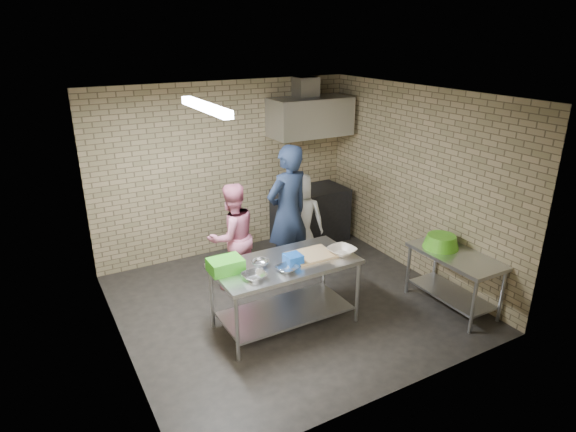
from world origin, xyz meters
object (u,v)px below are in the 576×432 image
object	(u,v)px
green_basin	(441,241)
woman_white	(301,220)
side_counter	(453,281)
green_crate	(226,265)
woman_pink	(232,237)
prep_table	(285,293)
blue_tub	(293,259)
stove	(310,215)
bottle_red	(307,119)
man_navy	(288,213)
bottle_green	(327,118)

from	to	relation	value
green_basin	woman_white	distance (m)	2.10
side_counter	green_crate	bearing A→B (deg)	163.62
green_crate	woman_pink	bearing A→B (deg)	63.46
green_crate	prep_table	bearing A→B (deg)	-9.73
side_counter	green_crate	xyz separation A→B (m)	(-2.78, 0.82, 0.55)
green_crate	green_basin	bearing A→B (deg)	-11.61
blue_tub	green_basin	bearing A→B (deg)	-9.79
prep_table	side_counter	bearing A→B (deg)	-18.54
stove	side_counter	bearing A→B (deg)	-80.71
green_crate	bottle_red	bearing A→B (deg)	42.45
stove	man_navy	size ratio (longest dim) A/B	0.61
woman_pink	bottle_green	bearing A→B (deg)	-162.17
bottle_green	woman_pink	world-z (taller)	bottle_green
side_counter	bottle_red	distance (m)	3.44
green_crate	bottle_green	bearing A→B (deg)	38.06
stove	bottle_green	size ratio (longest dim) A/B	8.00
green_crate	blue_tub	world-z (taller)	green_crate
side_counter	blue_tub	bearing A→B (deg)	163.61
blue_tub	bottle_green	world-z (taller)	bottle_green
side_counter	green_basin	size ratio (longest dim) A/B	2.61
side_counter	woman_white	bearing A→B (deg)	116.76
bottle_red	green_crate	bearing A→B (deg)	-137.55
man_navy	stove	bearing A→B (deg)	-147.73
stove	bottle_green	xyz separation A→B (m)	(0.45, 0.24, 1.57)
green_crate	stove	bearing A→B (deg)	39.74
prep_table	man_navy	bearing A→B (deg)	59.36
green_basin	bottle_red	world-z (taller)	bottle_red
blue_tub	man_navy	world-z (taller)	man_navy
blue_tub	man_navy	distance (m)	1.33
blue_tub	side_counter	bearing A→B (deg)	-16.39
bottle_red	man_navy	world-z (taller)	bottle_red
prep_table	green_crate	distance (m)	0.87
woman_pink	bottle_red	bearing A→B (deg)	-157.45
prep_table	blue_tub	size ratio (longest dim) A/B	9.00
blue_tub	green_basin	world-z (taller)	blue_tub
side_counter	man_navy	world-z (taller)	man_navy
woman_white	bottle_red	bearing A→B (deg)	-93.67
bottle_green	woman_white	world-z (taller)	bottle_green
stove	bottle_red	bearing A→B (deg)	78.23
stove	woman_pink	bearing A→B (deg)	-154.19
bottle_green	man_navy	world-z (taller)	bottle_green
bottle_red	woman_white	world-z (taller)	bottle_red
man_navy	prep_table	bearing A→B (deg)	47.06
green_crate	man_navy	world-z (taller)	man_navy
prep_table	green_crate	size ratio (longest dim) A/B	4.50
bottle_red	bottle_green	bearing A→B (deg)	0.00
prep_table	green_crate	bearing A→B (deg)	170.27
side_counter	bottle_green	size ratio (longest dim) A/B	8.00
stove	woman_pink	distance (m)	2.02
green_crate	woman_pink	size ratio (longest dim) A/B	0.25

